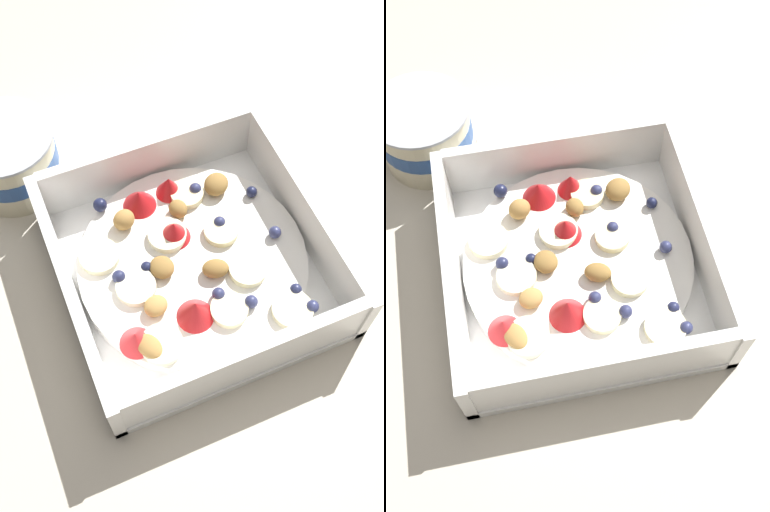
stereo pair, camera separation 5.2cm
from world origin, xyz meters
TOP-DOWN VIEW (x-y plane):
  - ground_plane at (0.00, 0.00)m, footprint 2.40×2.40m
  - fruit_bowl at (0.00, -0.00)m, footprint 0.23×0.23m
  - spoon at (0.18, 0.07)m, footprint 0.06×0.17m
  - yogurt_cup at (0.17, 0.11)m, footprint 0.10×0.10m

SIDE VIEW (x-z plane):
  - ground_plane at x=0.00m, z-range 0.00..0.00m
  - spoon at x=0.18m, z-range 0.00..0.01m
  - fruit_bowl at x=0.00m, z-range -0.01..0.05m
  - yogurt_cup at x=0.17m, z-range 0.00..0.07m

